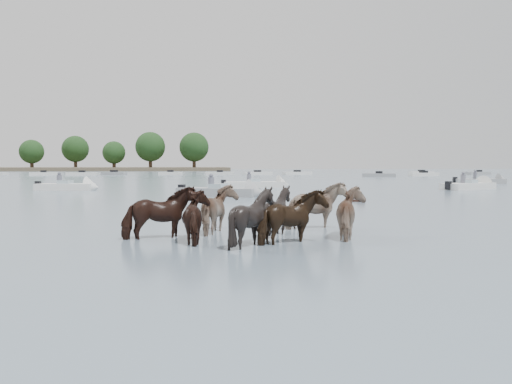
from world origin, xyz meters
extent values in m
plane|color=#4B5E6C|center=(0.00, 0.00, 0.00)|extent=(400.00, 400.00, 0.00)
imported|color=black|center=(-0.09, 1.56, 0.55)|extent=(1.98, 1.36, 1.53)
imported|color=tan|center=(1.50, 2.58, 0.54)|extent=(1.51, 1.69, 1.51)
imported|color=black|center=(2.95, 1.94, 0.54)|extent=(1.69, 1.60, 1.50)
imported|color=#856A5A|center=(4.23, 3.14, 0.57)|extent=(2.03, 1.47, 1.57)
imported|color=black|center=(0.94, 0.99, 0.51)|extent=(1.76, 1.84, 1.44)
imported|color=black|center=(2.09, 0.18, 0.56)|extent=(1.59, 1.46, 1.55)
imported|color=black|center=(3.04, 0.43, 0.53)|extent=(1.91, 1.60, 1.48)
imported|color=#886F5C|center=(4.80, 1.24, 0.54)|extent=(1.52, 1.69, 1.51)
sphere|color=black|center=(8.92, 13.68, 0.12)|extent=(0.44, 0.44, 0.44)
cube|color=black|center=(8.67, 13.68, 0.02)|extent=(0.50, 0.22, 0.18)
cube|color=silver|center=(-8.60, 27.38, 0.20)|extent=(4.12, 2.11, 0.55)
cone|color=silver|center=(-6.65, 27.12, 0.20)|extent=(1.10, 1.70, 1.60)
cube|color=#99ADB7|center=(-8.60, 27.38, 0.55)|extent=(0.94, 1.22, 0.35)
cube|color=black|center=(-10.56, 27.65, 0.35)|extent=(0.39, 0.39, 0.60)
cylinder|color=#595966|center=(-9.00, 27.38, 0.75)|extent=(0.36, 0.36, 0.70)
sphere|color=#595966|center=(-9.00, 27.38, 1.20)|extent=(0.24, 0.24, 0.24)
cube|color=gray|center=(2.04, 19.11, 0.20)|extent=(4.94, 3.42, 0.55)
cone|color=gray|center=(4.17, 18.12, 0.20)|extent=(1.49, 1.83, 1.60)
cube|color=#99ADB7|center=(2.04, 19.11, 0.55)|extent=(1.20, 1.35, 0.35)
cube|color=black|center=(-0.09, 20.09, 0.35)|extent=(0.46, 0.46, 0.60)
cylinder|color=#595966|center=(1.64, 19.11, 0.75)|extent=(0.36, 0.36, 0.70)
sphere|color=#595966|center=(1.64, 19.11, 1.20)|extent=(0.24, 0.24, 0.24)
cube|color=silver|center=(5.32, 30.09, 0.20)|extent=(5.14, 2.29, 0.55)
cone|color=silver|center=(7.78, 30.44, 0.20)|extent=(1.12, 1.71, 1.60)
cube|color=#99ADB7|center=(5.32, 30.09, 0.55)|extent=(0.95, 1.22, 0.35)
cube|color=black|center=(2.87, 29.74, 0.35)|extent=(0.40, 0.40, 0.60)
cylinder|color=#595966|center=(4.92, 30.09, 0.75)|extent=(0.36, 0.36, 0.70)
sphere|color=#595966|center=(4.92, 30.09, 1.20)|extent=(0.24, 0.24, 0.24)
cube|color=silver|center=(20.82, 25.41, 0.20)|extent=(5.06, 3.80, 0.55)
cone|color=silver|center=(22.95, 26.62, 0.20)|extent=(1.57, 1.84, 1.60)
cube|color=#99ADB7|center=(20.82, 25.41, 0.55)|extent=(1.25, 1.37, 0.35)
cube|color=black|center=(18.68, 24.21, 0.35)|extent=(0.48, 0.48, 0.60)
cylinder|color=#595966|center=(20.42, 25.41, 0.75)|extent=(0.36, 0.36, 0.70)
sphere|color=#595966|center=(20.42, 25.41, 1.20)|extent=(0.24, 0.24, 0.24)
cube|color=gray|center=(27.76, 36.27, 0.20)|extent=(4.76, 2.17, 0.55)
cone|color=gray|center=(30.04, 35.97, 0.20)|extent=(1.10, 1.70, 1.60)
cube|color=#99ADB7|center=(27.76, 36.27, 0.55)|extent=(0.94, 1.21, 0.35)
cube|color=black|center=(25.48, 36.56, 0.35)|extent=(0.39, 0.39, 0.60)
cylinder|color=#595966|center=(27.36, 36.27, 0.75)|extent=(0.36, 0.36, 0.70)
sphere|color=#595966|center=(27.36, 36.27, 1.20)|extent=(0.24, 0.24, 0.24)
cube|color=silver|center=(-25.17, 81.16, 0.22)|extent=(4.79, 2.65, 0.60)
cube|color=black|center=(-25.17, 81.16, 0.60)|extent=(1.23, 1.23, 0.50)
cube|color=silver|center=(-18.56, 79.96, 0.22)|extent=(5.12, 1.56, 0.60)
cube|color=black|center=(-18.56, 79.96, 0.60)|extent=(1.01, 1.01, 0.50)
cube|color=gray|center=(-13.88, 83.68, 0.22)|extent=(4.71, 3.13, 0.60)
cube|color=black|center=(-13.88, 83.68, 0.60)|extent=(1.31, 1.31, 0.50)
cube|color=silver|center=(-3.91, 82.51, 0.22)|extent=(4.26, 1.96, 0.60)
cube|color=black|center=(-3.91, 82.51, 0.60)|extent=(1.11, 1.11, 0.50)
cube|color=silver|center=(4.76, 80.74, 0.22)|extent=(5.12, 2.22, 0.60)
cube|color=black|center=(4.76, 80.74, 0.60)|extent=(1.14, 1.14, 0.50)
cube|color=silver|center=(11.39, 80.96, 0.22)|extent=(5.53, 3.29, 0.60)
cube|color=black|center=(11.39, 80.96, 0.60)|extent=(1.29, 1.29, 0.50)
cube|color=silver|center=(18.80, 82.33, 0.22)|extent=(5.76, 3.32, 0.60)
cube|color=black|center=(18.80, 82.33, 0.60)|extent=(1.28, 1.28, 0.50)
cube|color=gray|center=(27.84, 64.53, 0.22)|extent=(5.08, 3.24, 0.60)
cube|color=black|center=(27.84, 64.53, 0.60)|extent=(1.31, 1.31, 0.50)
cube|color=silver|center=(36.83, 69.14, 0.22)|extent=(4.93, 2.11, 0.60)
cube|color=black|center=(36.83, 69.14, 0.60)|extent=(1.12, 1.12, 0.50)
cube|color=silver|center=(42.80, 83.50, 0.22)|extent=(4.63, 1.94, 0.60)
cube|color=black|center=(42.80, 83.50, 0.60)|extent=(1.09, 1.09, 0.50)
cube|color=gray|center=(51.63, 79.16, 0.22)|extent=(4.88, 2.67, 0.60)
cube|color=black|center=(51.63, 79.16, 0.60)|extent=(1.23, 1.23, 0.50)
cylinder|color=#382619|center=(-45.98, 144.12, 1.52)|extent=(1.00, 1.00, 3.04)
sphere|color=black|center=(-45.98, 144.12, 5.49)|extent=(6.75, 6.75, 6.75)
cylinder|color=#382619|center=(-36.84, 157.12, 1.84)|extent=(1.00, 1.00, 3.68)
sphere|color=black|center=(-36.84, 157.12, 6.64)|extent=(8.17, 8.17, 8.17)
cylinder|color=#382619|center=(-23.29, 145.01, 1.47)|extent=(1.00, 1.00, 2.94)
sphere|color=black|center=(-23.29, 145.01, 5.31)|extent=(6.53, 6.53, 6.53)
cylinder|color=#382619|center=(-12.85, 144.64, 1.94)|extent=(1.00, 1.00, 3.88)
sphere|color=black|center=(-12.85, 144.64, 7.00)|extent=(8.62, 8.62, 8.62)
cylinder|color=#382619|center=(-0.15, 143.39, 1.91)|extent=(1.00, 1.00, 3.83)
sphere|color=black|center=(-0.15, 143.39, 6.91)|extent=(8.51, 8.51, 8.51)
camera|label=1|loc=(0.86, -11.63, 1.85)|focal=36.96mm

